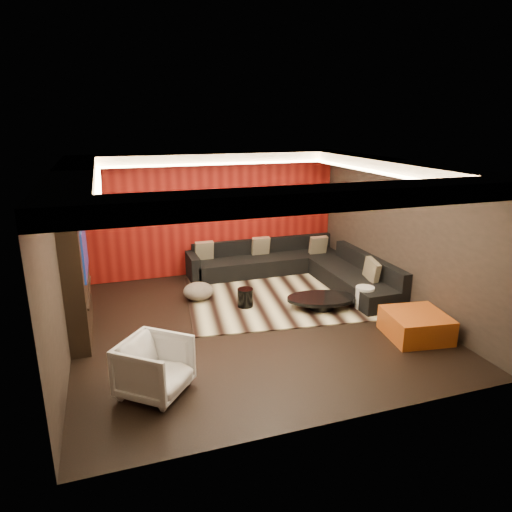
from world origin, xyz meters
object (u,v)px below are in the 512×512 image
object	(u,v)px
coffee_table	(321,302)
drum_stool	(245,298)
white_side_table	(364,298)
orange_ottoman	(416,325)
armchair	(155,367)
sectional_sofa	(298,268)

from	to	relation	value
coffee_table	drum_stool	distance (m)	1.46
white_side_table	orange_ottoman	world-z (taller)	white_side_table
white_side_table	armchair	xyz separation A→B (m)	(-4.13, -1.59, 0.16)
orange_ottoman	armchair	bearing A→B (deg)	-176.23
coffee_table	sectional_sofa	size ratio (longest dim) A/B	0.36
drum_stool	sectional_sofa	distance (m)	2.00
coffee_table	armchair	xyz separation A→B (m)	(-3.34, -1.84, 0.25)
orange_ottoman	sectional_sofa	world-z (taller)	sectional_sofa
drum_stool	white_side_table	size ratio (longest dim) A/B	0.81
coffee_table	orange_ottoman	bearing A→B (deg)	-57.94
drum_stool	sectional_sofa	bearing A→B (deg)	35.71
armchair	sectional_sofa	world-z (taller)	armchair
drum_stool	orange_ottoman	distance (m)	3.14
coffee_table	sectional_sofa	world-z (taller)	sectional_sofa
armchair	white_side_table	bearing A→B (deg)	-29.96
armchair	sectional_sofa	distance (m)	5.05
coffee_table	white_side_table	distance (m)	0.83
white_side_table	armchair	bearing A→B (deg)	-158.96
armchair	orange_ottoman	bearing A→B (deg)	-47.22
drum_stool	orange_ottoman	bearing A→B (deg)	-41.87
drum_stool	white_side_table	xyz separation A→B (m)	(2.15, -0.79, 0.02)
drum_stool	white_side_table	distance (m)	2.29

